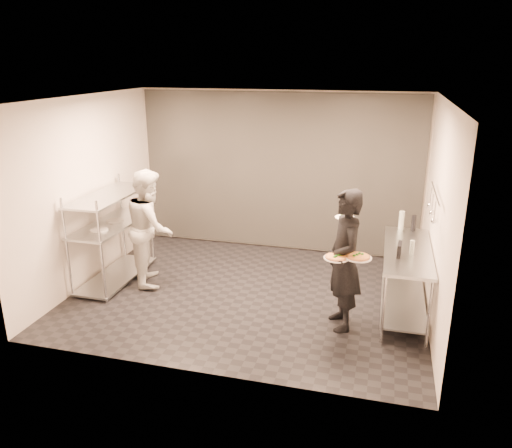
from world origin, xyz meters
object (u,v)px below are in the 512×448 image
(salad_plate, at_px, (345,216))
(bottle_clear, at_px, (412,247))
(pizza_plate_far, at_px, (358,257))
(bottle_green, at_px, (401,220))
(pass_rack, at_px, (113,232))
(prep_counter, at_px, (406,270))
(waiter, at_px, (344,260))
(chef, at_px, (150,227))
(pizza_plate_near, at_px, (336,257))
(pos_monitor, at_px, (399,250))
(bottle_dark, at_px, (414,223))

(salad_plate, height_order, bottle_clear, salad_plate)
(pizza_plate_far, xyz_separation_m, bottle_green, (0.52, 1.58, 0.00))
(pass_rack, relative_size, prep_counter, 0.89)
(pass_rack, xyz_separation_m, waiter, (3.55, -0.57, 0.14))
(waiter, bearing_deg, pass_rack, -120.78)
(pass_rack, height_order, chef, chef)
(pass_rack, distance_m, prep_counter, 4.33)
(waiter, relative_size, pizza_plate_near, 5.97)
(prep_counter, bearing_deg, pass_rack, -179.97)
(bottle_clear, bearing_deg, chef, 176.10)
(pizza_plate_far, height_order, salad_plate, salad_plate)
(pass_rack, distance_m, pos_monitor, 4.22)
(pos_monitor, relative_size, bottle_clear, 1.24)
(prep_counter, xyz_separation_m, pizza_plate_far, (-0.60, -0.78, 0.43))
(pos_monitor, xyz_separation_m, bottle_dark, (0.21, 1.06, 0.03))
(waiter, xyz_separation_m, pizza_plate_near, (-0.08, -0.24, 0.13))
(pos_monitor, bearing_deg, pizza_plate_far, -129.05)
(chef, relative_size, bottle_dark, 7.72)
(pizza_plate_near, bearing_deg, bottle_dark, 59.52)
(waiter, relative_size, bottle_dark, 7.98)
(bottle_green, bearing_deg, pos_monitor, -91.86)
(prep_counter, bearing_deg, bottle_dark, 83.75)
(prep_counter, relative_size, pizza_plate_near, 5.91)
(pizza_plate_near, bearing_deg, chef, 162.83)
(prep_counter, relative_size, salad_plate, 7.14)
(waiter, height_order, bottle_dark, waiter)
(pos_monitor, distance_m, bottle_dark, 1.08)
(bottle_green, bearing_deg, prep_counter, -83.91)
(chef, relative_size, salad_plate, 6.98)
(bottle_dark, bearing_deg, pos_monitor, -101.05)
(pass_rack, bearing_deg, waiter, -9.11)
(pizza_plate_near, height_order, salad_plate, salad_plate)
(pizza_plate_near, relative_size, salad_plate, 1.21)
(bottle_clear, height_order, bottle_dark, bottle_dark)
(prep_counter, distance_m, chef, 3.74)
(pass_rack, xyz_separation_m, bottle_green, (4.24, 0.80, 0.29))
(bottle_clear, distance_m, bottle_dark, 0.97)
(pass_rack, relative_size, pos_monitor, 6.84)
(bottle_clear, bearing_deg, pos_monitor, -149.60)
(bottle_dark, bearing_deg, salad_plate, -131.44)
(pos_monitor, bearing_deg, bottle_green, 92.46)
(bottle_green, height_order, bottle_clear, bottle_green)
(salad_plate, xyz_separation_m, pos_monitor, (0.70, -0.03, -0.38))
(pizza_plate_far, bearing_deg, waiter, 130.96)
(waiter, distance_m, bottle_dark, 1.62)
(pizza_plate_near, distance_m, pos_monitor, 0.91)
(pizza_plate_near, distance_m, bottle_dark, 1.86)
(waiter, distance_m, bottle_green, 1.55)
(bottle_green, bearing_deg, pass_rack, -169.29)
(pass_rack, distance_m, chef, 0.62)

